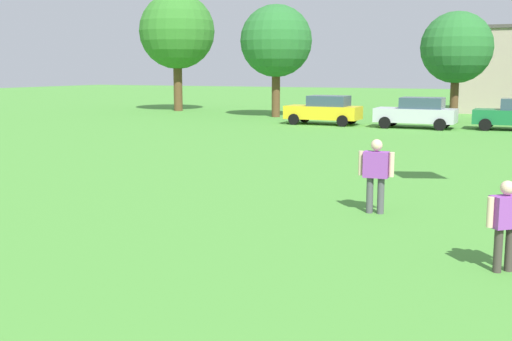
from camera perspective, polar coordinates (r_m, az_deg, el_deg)
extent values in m
plane|color=#4C9338|center=(28.84, 14.22, 2.36)|extent=(160.00, 160.00, 0.00)
cylinder|color=#4C4C51|center=(14.54, 11.03, -2.22)|extent=(0.15, 0.15, 0.82)
cylinder|color=#4C4C51|center=(14.58, 10.08, -2.16)|extent=(0.15, 0.15, 0.82)
cube|color=purple|center=(14.44, 10.63, 0.52)|extent=(0.57, 0.35, 0.58)
cylinder|color=beige|center=(14.39, 11.96, 0.52)|extent=(0.12, 0.12, 0.54)
cylinder|color=beige|center=(14.50, 9.32, 0.66)|extent=(0.12, 0.12, 0.54)
sphere|color=beige|center=(14.39, 10.68, 2.24)|extent=(0.26, 0.26, 0.26)
cylinder|color=#3F3833|center=(10.92, 20.71, -6.64)|extent=(0.14, 0.14, 0.72)
cylinder|color=#3F3833|center=(11.05, 21.60, -6.51)|extent=(0.14, 0.14, 0.72)
cube|color=purple|center=(10.84, 21.34, -3.43)|extent=(0.54, 0.52, 0.51)
cylinder|color=beige|center=(10.66, 20.09, -3.49)|extent=(0.11, 0.11, 0.48)
sphere|color=beige|center=(10.77, 21.46, -1.43)|extent=(0.23, 0.23, 0.23)
cube|color=yellow|center=(37.65, 5.97, 5.15)|extent=(4.30, 1.80, 0.76)
cube|color=#334756|center=(37.50, 6.49, 6.17)|extent=(2.24, 1.58, 0.60)
cylinder|color=black|center=(37.32, 3.38, 4.57)|extent=(0.64, 0.22, 0.64)
cylinder|color=black|center=(39.00, 4.34, 4.75)|extent=(0.64, 0.22, 0.64)
cylinder|color=black|center=(36.37, 7.70, 4.39)|extent=(0.64, 0.22, 0.64)
cylinder|color=black|center=(38.10, 8.48, 4.58)|extent=(0.64, 0.22, 0.64)
cube|color=silver|center=(36.18, 13.98, 4.78)|extent=(4.30, 1.80, 0.76)
cube|color=#334756|center=(36.08, 14.56, 5.83)|extent=(2.24, 1.58, 0.60)
cylinder|color=black|center=(35.63, 11.37, 4.20)|extent=(0.64, 0.22, 0.64)
cylinder|color=black|center=(37.38, 12.01, 4.40)|extent=(0.64, 0.22, 0.64)
cylinder|color=black|center=(35.09, 16.04, 3.95)|extent=(0.64, 0.22, 0.64)
cylinder|color=black|center=(36.86, 16.46, 4.16)|extent=(0.64, 0.22, 0.64)
cylinder|color=black|center=(35.68, 19.70, 3.85)|extent=(0.64, 0.22, 0.64)
cylinder|color=black|center=(37.47, 19.94, 4.06)|extent=(0.64, 0.22, 0.64)
cylinder|color=brown|center=(50.17, -6.95, 7.36)|extent=(0.67, 0.67, 3.63)
sphere|color=#337528|center=(50.23, -7.04, 12.21)|extent=(5.73, 5.73, 5.73)
cylinder|color=brown|center=(43.34, 1.78, 6.77)|extent=(0.56, 0.56, 3.02)
sphere|color=#286B2D|center=(43.34, 1.80, 11.45)|extent=(4.77, 4.77, 4.77)
cylinder|color=brown|center=(40.37, 17.20, 5.97)|extent=(0.49, 0.49, 2.67)
sphere|color=#286B2D|center=(40.34, 17.40, 10.41)|extent=(4.22, 4.22, 4.22)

